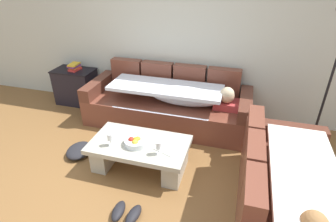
# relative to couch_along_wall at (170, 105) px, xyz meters

# --- Properties ---
(ground_plane) EXTENTS (14.00, 14.00, 0.00)m
(ground_plane) POSITION_rel_couch_along_wall_xyz_m (-0.21, -1.63, -0.33)
(ground_plane) COLOR brown
(back_wall) EXTENTS (9.00, 0.10, 2.70)m
(back_wall) POSITION_rel_couch_along_wall_xyz_m (-0.21, 0.52, 1.02)
(back_wall) COLOR beige
(back_wall) RESTS_ON ground_plane
(couch_along_wall) EXTENTS (2.55, 0.92, 0.88)m
(couch_along_wall) POSITION_rel_couch_along_wall_xyz_m (0.00, 0.00, 0.00)
(couch_along_wall) COLOR brown
(couch_along_wall) RESTS_ON ground_plane
(couch_near_window) EXTENTS (0.92, 1.92, 0.88)m
(couch_near_window) POSITION_rel_couch_along_wall_xyz_m (1.60, -1.53, 0.01)
(couch_near_window) COLOR brown
(couch_near_window) RESTS_ON ground_plane
(coffee_table) EXTENTS (1.20, 0.68, 0.38)m
(coffee_table) POSITION_rel_couch_along_wall_xyz_m (-0.06, -1.17, -0.09)
(coffee_table) COLOR #B0B0A1
(coffee_table) RESTS_ON ground_plane
(fruit_bowl) EXTENTS (0.28, 0.28, 0.10)m
(fruit_bowl) POSITION_rel_couch_along_wall_xyz_m (-0.09, -1.21, 0.09)
(fruit_bowl) COLOR silver
(fruit_bowl) RESTS_ON coffee_table
(wine_glass_near_left) EXTENTS (0.07, 0.07, 0.17)m
(wine_glass_near_left) POSITION_rel_couch_along_wall_xyz_m (-0.37, -1.31, 0.17)
(wine_glass_near_left) COLOR silver
(wine_glass_near_left) RESTS_ON coffee_table
(wine_glass_near_right) EXTENTS (0.07, 0.07, 0.17)m
(wine_glass_near_right) POSITION_rel_couch_along_wall_xyz_m (0.23, -1.31, 0.17)
(wine_glass_near_right) COLOR silver
(wine_glass_near_right) RESTS_ON coffee_table
(open_magazine) EXTENTS (0.34, 0.29, 0.01)m
(open_magazine) POSITION_rel_couch_along_wall_xyz_m (0.29, -1.19, 0.06)
(open_magazine) COLOR white
(open_magazine) RESTS_ON coffee_table
(side_cabinet) EXTENTS (0.72, 0.44, 0.64)m
(side_cabinet) POSITION_rel_couch_along_wall_xyz_m (-1.84, 0.22, -0.01)
(side_cabinet) COLOR black
(side_cabinet) RESTS_ON ground_plane
(book_stack_on_cabinet) EXTENTS (0.19, 0.24, 0.12)m
(book_stack_on_cabinet) POSITION_rel_couch_along_wall_xyz_m (-1.82, 0.23, 0.37)
(book_stack_on_cabinet) COLOR red
(book_stack_on_cabinet) RESTS_ON side_cabinet
(floor_lamp) EXTENTS (0.33, 0.31, 1.95)m
(floor_lamp) POSITION_rel_couch_along_wall_xyz_m (2.05, -0.13, 0.79)
(floor_lamp) COLOR black
(floor_lamp) RESTS_ON ground_plane
(pair_of_shoes) EXTENTS (0.32, 0.28, 0.09)m
(pair_of_shoes) POSITION_rel_couch_along_wall_xyz_m (0.07, -1.93, -0.28)
(pair_of_shoes) COLOR black
(pair_of_shoes) RESTS_ON ground_plane
(crumpled_garment) EXTENTS (0.35, 0.42, 0.12)m
(crumpled_garment) POSITION_rel_couch_along_wall_xyz_m (-0.96, -1.15, -0.27)
(crumpled_garment) COLOR #232328
(crumpled_garment) RESTS_ON ground_plane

